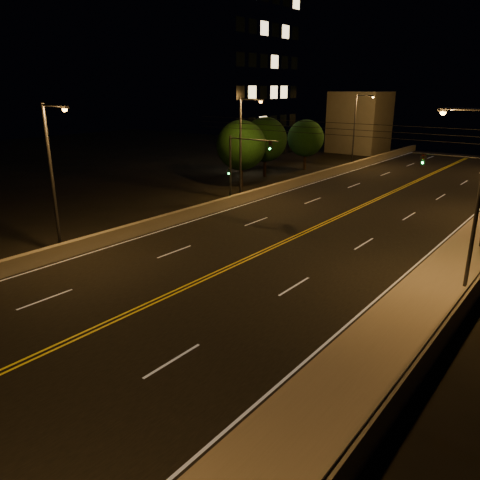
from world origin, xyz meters
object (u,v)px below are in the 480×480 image
Objects in this scene: building_tower at (199,50)px; streetlight_6 at (356,126)px; streetlight_5 at (243,142)px; tree_0 at (241,145)px; traffic_signal_right at (472,190)px; streetlight_1 at (474,190)px; tree_2 at (306,138)px; streetlight_4 at (53,170)px; traffic_signal_left at (239,163)px; tree_1 at (265,139)px.

streetlight_6 is at bearing 16.08° from building_tower.
streetlight_5 is 1.33× the size of tree_0.
building_tower is at bearing 154.26° from traffic_signal_right.
streetlight_1 is 7.73m from traffic_signal_right.
streetlight_5 and streetlight_6 have the same top height.
tree_2 is (-24.15, 20.65, 0.08)m from traffic_signal_right.
streetlight_1 reaches higher than tree_2.
traffic_signal_right is (19.92, 16.85, -1.47)m from streetlight_4.
tree_0 is (-4.84, 6.56, 0.52)m from traffic_signal_left.
tree_2 is (-5.35, 20.65, 0.08)m from traffic_signal_left.
building_tower is (-22.74, 20.03, 11.24)m from traffic_signal_left.
streetlight_4 is 1.33× the size of tree_0.
streetlight_6 is (0.00, 43.11, 0.00)m from streetlight_4.
tree_0 is 14.10m from tree_2.
building_tower is 24.83m from tree_0.
streetlight_5 reaches higher than tree_1.
traffic_signal_left is at bearing 159.92° from streetlight_1.
tree_2 is at bearing 2.04° from building_tower.
traffic_signal_right is (-1.52, 7.43, -1.47)m from streetlight_1.
building_tower is 4.55× the size of tree_1.
streetlight_6 is at bearing 68.03° from tree_1.
streetlight_4 reaches higher than tree_2.
streetlight_4 is 1.00× the size of streetlight_6.
traffic_signal_right is at bearing -5.73° from streetlight_5.
building_tower reaches higher than traffic_signal_left.
streetlight_4 is 1.51× the size of traffic_signal_left.
tree_1 is at bearing -111.97° from streetlight_6.
tree_0 reaches higher than traffic_signal_left.
tree_1 is at bearing 115.39° from streetlight_5.
tree_2 is at bearing -127.02° from streetlight_6.
streetlight_4 reaches higher than tree_1.
traffic_signal_left is 0.88× the size of tree_0.
streetlight_4 is 23.73m from tree_0.
streetlight_6 reaches higher than traffic_signal_left.
streetlight_1 is 21.69m from traffic_signal_left.
building_tower is at bearing 157.13° from tree_1.
streetlight_6 is 14.18m from tree_1.
traffic_signal_left is at bearing -53.56° from tree_0.
streetlight_1 is 1.51× the size of traffic_signal_left.
traffic_signal_left is at bearing 86.18° from streetlight_4.
streetlight_4 is 30.48m from tree_1.
tree_1 is at bearing 100.00° from streetlight_4.
streetlight_5 is at bearing -77.22° from tree_2.
streetlight_1 is at bearing -47.56° from tree_2.
streetlight_6 is 33.00m from traffic_signal_right.
traffic_signal_right is (19.92, -2.00, -1.47)m from streetlight_5.
traffic_signal_right is at bearing -15.51° from tree_0.
streetlight_1 is 23.43m from streetlight_5.
tree_0 is at bearing 129.18° from streetlight_5.
traffic_signal_left is 21.33m from tree_2.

